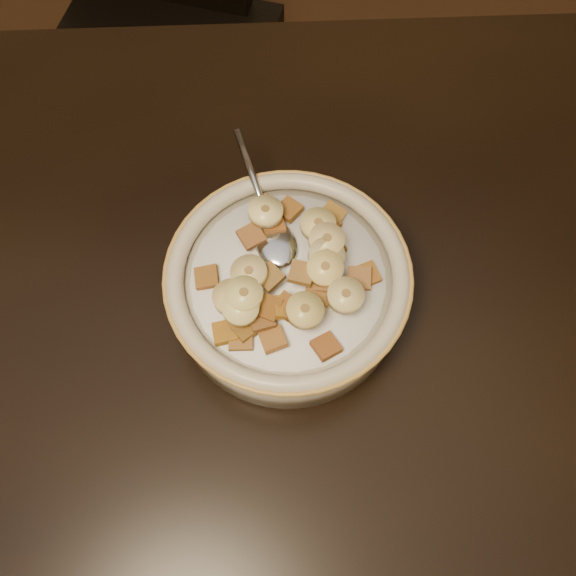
{
  "coord_description": "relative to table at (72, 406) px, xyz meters",
  "views": [
    {
      "loc": [
        0.18,
        -0.17,
        1.3
      ],
      "look_at": [
        0.2,
        0.08,
        0.78
      ],
      "focal_mm": 40.0,
      "sensor_mm": 36.0,
      "label": 1
    }
  ],
  "objects": [
    {
      "name": "cereal_square_4",
      "position": [
        0.17,
        0.03,
        0.08
      ],
      "size": [
        0.03,
        0.03,
        0.01
      ],
      "primitive_type": "cube",
      "rotation": [
        -0.12,
        0.05,
        0.61
      ],
      "color": "brown",
      "rests_on": "milk"
    },
    {
      "name": "banana_slice_2",
      "position": [
        0.21,
        0.03,
        0.1
      ],
      "size": [
        0.03,
        0.03,
        0.01
      ],
      "primitive_type": "cylinder",
      "rotation": [
        -0.01,
        0.13,
        0.02
      ],
      "color": "tan",
      "rests_on": "milk"
    },
    {
      "name": "table",
      "position": [
        0.0,
        0.0,
        0.0
      ],
      "size": [
        1.44,
        0.96,
        0.04
      ],
      "primitive_type": "cube",
      "rotation": [
        0.0,
        0.0,
        -0.04
      ],
      "color": "black",
      "rests_on": "floor"
    },
    {
      "name": "cereal_square_10",
      "position": [
        0.18,
        0.04,
        0.08
      ],
      "size": [
        0.02,
        0.02,
        0.01
      ],
      "primitive_type": "cube",
      "rotation": [
        -0.02,
        0.03,
        0.2
      ],
      "color": "brown",
      "rests_on": "milk"
    },
    {
      "name": "chair",
      "position": [
        0.01,
        0.72,
        -0.28
      ],
      "size": [
        0.51,
        0.51,
        0.9
      ],
      "primitive_type": "cube",
      "rotation": [
        0.0,
        0.0,
        -0.34
      ],
      "color": "black",
      "rests_on": "floor"
    },
    {
      "name": "floor",
      "position": [
        0.0,
        0.0,
        -0.78
      ],
      "size": [
        4.0,
        4.5,
        0.1
      ],
      "primitive_type": "cube",
      "color": "#422816",
      "rests_on": "ground"
    },
    {
      "name": "cereal_square_6",
      "position": [
        0.23,
        0.06,
        0.08
      ],
      "size": [
        0.03,
        0.03,
        0.01
      ],
      "primitive_type": "cube",
      "rotation": [
        0.14,
        -0.11,
        1.21
      ],
      "color": "#965F30",
      "rests_on": "milk"
    },
    {
      "name": "cereal_square_8",
      "position": [
        0.27,
        0.07,
        0.08
      ],
      "size": [
        0.02,
        0.02,
        0.01
      ],
      "primitive_type": "cube",
      "rotation": [
        -0.2,
        0.1,
        2.97
      ],
      "color": "brown",
      "rests_on": "milk"
    },
    {
      "name": "cereal_square_14",
      "position": [
        0.2,
        0.04,
        0.09
      ],
      "size": [
        0.02,
        0.02,
        0.01
      ],
      "primitive_type": "cube",
      "rotation": [
        0.09,
        -0.13,
        3.11
      ],
      "color": "#8C5D17",
      "rests_on": "milk"
    },
    {
      "name": "cereal_square_3",
      "position": [
        0.2,
        0.04,
        0.09
      ],
      "size": [
        0.03,
        0.03,
        0.01
      ],
      "primitive_type": "cube",
      "rotation": [
        -0.13,
        -0.01,
        0.83
      ],
      "color": "#9C5B22",
      "rests_on": "milk"
    },
    {
      "name": "cereal_square_13",
      "position": [
        0.24,
        0.1,
        0.08
      ],
      "size": [
        0.03,
        0.03,
        0.01
      ],
      "primitive_type": "cube",
      "rotation": [
        0.08,
        0.08,
        2.06
      ],
      "color": "brown",
      "rests_on": "milk"
    },
    {
      "name": "cereal_square_1",
      "position": [
        0.23,
        0.01,
        0.08
      ],
      "size": [
        0.03,
        0.03,
        0.01
      ],
      "primitive_type": "cube",
      "rotation": [
        0.13,
        0.09,
        2.04
      ],
      "color": "brown",
      "rests_on": "milk"
    },
    {
      "name": "cereal_square_18",
      "position": [
        0.15,
        0.03,
        0.07
      ],
      "size": [
        0.02,
        0.02,
        0.01
      ],
      "primitive_type": "cube",
      "rotation": [
        -0.1,
        -0.07,
        0.11
      ],
      "color": "#94621A",
      "rests_on": "milk"
    },
    {
      "name": "banana_slice_6",
      "position": [
        0.24,
        0.07,
        0.1
      ],
      "size": [
        0.04,
        0.04,
        0.01
      ],
      "primitive_type": "cylinder",
      "rotation": [
        0.09,
        -0.1,
        1.03
      ],
      "color": "#F3DE77",
      "rests_on": "milk"
    },
    {
      "name": "milk",
      "position": [
        0.2,
        0.08,
        0.07
      ],
      "size": [
        0.17,
        0.17,
        0.0
      ],
      "primitive_type": "cylinder",
      "color": "white",
      "rests_on": "cereal_bowl"
    },
    {
      "name": "cereal_square_21",
      "position": [
        0.16,
        0.02,
        0.07
      ],
      "size": [
        0.02,
        0.02,
        0.01
      ],
      "primitive_type": "cube",
      "rotation": [
        -0.08,
        0.03,
        3.07
      ],
      "color": "brown",
      "rests_on": "milk"
    },
    {
      "name": "banana_slice_8",
      "position": [
        0.16,
        0.04,
        0.09
      ],
      "size": [
        0.03,
        0.03,
        0.01
      ],
      "primitive_type": "cylinder",
      "rotation": [
        0.13,
        0.06,
        0.02
      ],
      "color": "beige",
      "rests_on": "milk"
    },
    {
      "name": "banana_slice_7",
      "position": [
        0.23,
        0.12,
        0.09
      ],
      "size": [
        0.04,
        0.04,
        0.01
      ],
      "primitive_type": "cylinder",
      "rotation": [
        -0.01,
        0.06,
        0.99
      ],
      "color": "#D3C373",
      "rests_on": "milk"
    },
    {
      "name": "cereal_square_11",
      "position": [
        0.19,
        0.15,
        0.08
      ],
      "size": [
        0.03,
        0.03,
        0.01
      ],
      "primitive_type": "cube",
      "rotation": [
        0.13,
        0.11,
        0.88
      ],
      "color": "brown",
      "rests_on": "milk"
    },
    {
      "name": "cereal_square_5",
      "position": [
        0.19,
        0.05,
        0.09
      ],
      "size": [
        0.03,
        0.03,
        0.01
      ],
      "primitive_type": "cube",
      "rotation": [
        -0.19,
        0.04,
        2.64
      ],
      "color": "brown",
      "rests_on": "milk"
    },
    {
      "name": "cereal_square_24",
      "position": [
        0.23,
        0.05,
        0.08
      ],
      "size": [
        0.02,
        0.02,
        0.01
      ],
      "primitive_type": "cube",
      "rotation": [
        -0.04,
        -0.11,
        2.94
      ],
      "color": "brown",
      "rests_on": "milk"
    },
    {
      "name": "banana_slice_5",
      "position": [
        0.17,
        0.05,
        0.1
      ],
      "size": [
        0.04,
        0.04,
        0.01
      ],
      "primitive_type": "cylinder",
      "rotation": [
        0.06,
        0.02,
        1.84
      ],
      "color": "#E5D778",
      "rests_on": "milk"
    },
    {
      "name": "cereal_square_17",
      "position": [
        0.17,
        0.07,
        0.09
      ],
      "size": [
        0.03,
        0.03,
        0.01
      ],
      "primitive_type": "cube",
      "rotation": [
        -0.09,
        0.14,
        0.72
      ],
      "color": "#9A601F",
      "rests_on": "milk"
    },
    {
      "name": "cereal_square_0",
      "position": [
        0.2,
        0.13,
        0.08
      ],
      "size": [
        0.02,
        0.02,
        0.01
      ],
      "primitive_type": "cube",
      "rotation": [
        0.17,
        0.16,
        1.69
      ],
      "color": "#945225",
      "rests_on": "milk"
    },
    {
      "name": "cereal_square_15",
      "position": [
        0.23,
        0.06,
        0.09
      ],
      "size": [
        0.02,
        0.02,
        0.01
      ],
      "primitive_type": "cube",
      "rotation": [
        -0.18,
        0.09,
        1.34
      ],
      "color": "#976332",
      "rests_on": "milk"
    },
    {
      "name": "cereal_bowl",
      "position": [
        0.2,
        0.08,
        0.04
      ],
      "size": [
        0.21,
        0.21,
        0.05
      ],
      "primitive_type": "cylinder",
      "color": "#B9AF99",
      "rests_on": "table"
    },
    {
      "name": "cereal_square_12",
      "position": [
        0.22,
        0.07,
        0.09
      ],
      "size": [
        0.03,
        0.03,
        0.01
      ],
      "primitive_type": "cube",
      "rotation": [
        0.04,
        0.04,
        1.25
      ],
      "color": "olive",
      "rests_on": "milk"
    },
    {
      "name": "banana_slice_10",
      "position": [
        0.24,
        0.1,
        0.1
      ],
      "size": [
        0.04,
        0.04,
        0.01
      ],
      "primitive_type": "cylinder",
      "rotation": [
        0.03,
        -0.02,
        2.31
      ],
      "color": "#F0D58C",
      "rests_on": "milk"
    },
    {
      "name": "cereal_square_19",
      "position": [
        0.19,
        0.07,
        0.09
      ],
      "size": [
        0.03,
        0.03,
        0.01
      ],
      "primitive_type": "cube",
      "rotation": [
        -0.19,
        -0.0,
        2.22
      ],
      "color": "brown",
      "rests_on": "milk"
    },
    {
      "name": "cereal_square_22",
      "position": [
        0.24,
        0.13,
        0.07
      ],
      "size": [
        0.03,
        0.03,
        0.01
      ],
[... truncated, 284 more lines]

